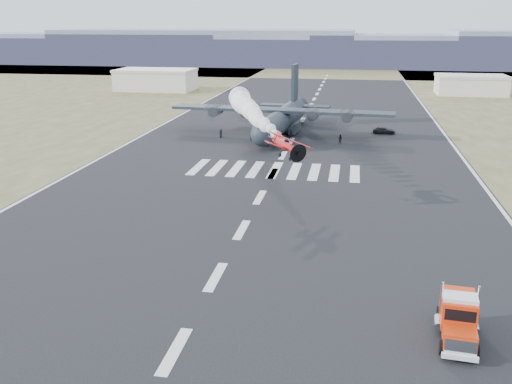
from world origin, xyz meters
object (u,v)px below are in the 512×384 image
(hangar_right, at_px, (471,85))
(crew_c, at_px, (269,137))
(transport_aircraft, at_px, (283,117))
(crew_g, at_px, (259,136))
(hangar_left, at_px, (156,79))
(crew_h, at_px, (340,139))
(crew_a, at_px, (251,137))
(aerobatic_biplane, at_px, (286,145))
(crew_e, at_px, (221,133))
(support_vehicle, at_px, (384,131))
(crew_b, at_px, (291,135))
(semi_truck, at_px, (458,317))
(crew_f, at_px, (255,134))
(crew_d, at_px, (278,132))

(hangar_right, xyz_separation_m, crew_c, (-50.11, -78.95, -2.22))
(transport_aircraft, distance_m, crew_g, 9.18)
(hangar_left, relative_size, transport_aircraft, 0.56)
(crew_h, bearing_deg, crew_c, 24.78)
(hangar_right, relative_size, crew_c, 12.98)
(transport_aircraft, relative_size, crew_a, 28.14)
(aerobatic_biplane, relative_size, crew_e, 3.62)
(crew_e, bearing_deg, support_vehicle, -51.76)
(crew_b, bearing_deg, crew_g, -145.71)
(semi_truck, height_order, crew_f, semi_truck)
(hangar_right, height_order, crew_f, hangar_right)
(semi_truck, height_order, crew_a, semi_truck)
(crew_e, bearing_deg, hangar_right, -16.58)
(crew_b, height_order, crew_d, crew_d)
(crew_a, distance_m, crew_b, 7.82)
(hangar_right, xyz_separation_m, crew_b, (-46.17, -76.33, -2.12))
(crew_g, bearing_deg, crew_e, 58.22)
(crew_e, distance_m, crew_h, 22.96)
(transport_aircraft, distance_m, crew_f, 8.15)
(semi_truck, bearing_deg, crew_g, 116.17)
(hangar_right, bearing_deg, hangar_left, -177.08)
(hangar_right, xyz_separation_m, semi_truck, (-26.59, -144.93, -1.35))
(aerobatic_biplane, height_order, crew_b, aerobatic_biplane)
(aerobatic_biplane, height_order, crew_h, aerobatic_biplane)
(semi_truck, bearing_deg, transport_aircraft, 111.64)
(hangar_left, distance_m, aerobatic_biplane, 124.05)
(support_vehicle, bearing_deg, crew_b, 117.57)
(aerobatic_biplane, distance_m, crew_d, 42.47)
(hangar_left, relative_size, support_vehicle, 5.50)
(crew_a, bearing_deg, support_vehicle, 58.21)
(semi_truck, xyz_separation_m, crew_h, (-10.25, 66.14, -0.80))
(hangar_left, height_order, support_vehicle, hangar_left)
(crew_g, bearing_deg, transport_aircraft, -43.85)
(hangar_left, xyz_separation_m, crew_e, (38.25, -72.19, -2.58))
(semi_truck, xyz_separation_m, crew_e, (-33.16, 67.73, -0.83))
(transport_aircraft, relative_size, crew_h, 25.44)
(crew_a, distance_m, crew_c, 3.38)
(crew_c, bearing_deg, aerobatic_biplane, -173.37)
(crew_d, height_order, crew_h, crew_d)
(aerobatic_biplane, bearing_deg, crew_a, 86.96)
(hangar_right, relative_size, support_vehicle, 4.60)
(crew_h, bearing_deg, crew_a, 25.17)
(crew_a, bearing_deg, crew_c, 36.12)
(support_vehicle, bearing_deg, semi_truck, -177.34)
(transport_aircraft, distance_m, crew_h, 14.56)
(hangar_right, height_order, crew_g, hangar_right)
(crew_c, height_order, crew_f, crew_f)
(crew_f, bearing_deg, hangar_left, -68.20)
(crew_d, bearing_deg, hangar_left, -171.23)
(crew_f, bearing_deg, crew_g, 109.67)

